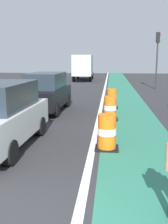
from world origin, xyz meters
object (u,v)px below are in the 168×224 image
(traffic_barrel_front, at_px, (107,132))
(traffic_barrel_mid, at_px, (110,108))
(traffic_light_corner, at_px, (157,51))
(traffic_barrel_back, at_px, (112,99))
(delivery_truck_down_block, at_px, (83,66))
(parked_suv_nearest, at_px, (1,115))
(parked_suv_second, at_px, (46,92))

(traffic_barrel_front, bearing_deg, traffic_barrel_mid, 88.90)
(traffic_barrel_front, height_order, traffic_light_corner, traffic_light_corner)
(traffic_barrel_mid, distance_m, traffic_barrel_back, 3.10)
(traffic_barrel_back, distance_m, delivery_truck_down_block, 20.48)
(parked_suv_nearest, xyz_separation_m, traffic_barrel_back, (3.48, 7.36, -0.50))
(traffic_barrel_back, bearing_deg, traffic_barrel_front, -91.28)
(parked_suv_second, xyz_separation_m, delivery_truck_down_block, (-0.16, 21.44, 0.81))
(parked_suv_nearest, xyz_separation_m, parked_suv_second, (0.02, 6.04, 0.00))
(traffic_barrel_front, xyz_separation_m, traffic_barrel_back, (0.16, 7.25, 0.00))
(traffic_barrel_mid, bearing_deg, traffic_barrel_front, -91.10)
(traffic_barrel_back, bearing_deg, traffic_barrel_mid, -91.52)
(parked_suv_second, bearing_deg, traffic_barrel_front, -60.95)
(traffic_barrel_front, xyz_separation_m, traffic_barrel_mid, (0.08, 4.15, 0.00))
(parked_suv_nearest, xyz_separation_m, traffic_barrel_mid, (3.39, 4.26, -0.50))
(traffic_light_corner, bearing_deg, parked_suv_second, -123.02)
(parked_suv_nearest, xyz_separation_m, delivery_truck_down_block, (-0.14, 27.48, 0.81))
(parked_suv_second, height_order, delivery_truck_down_block, delivery_truck_down_block)
(traffic_light_corner, bearing_deg, parked_suv_nearest, -113.20)
(traffic_barrel_front, distance_m, traffic_light_corner, 18.32)
(traffic_barrel_front, distance_m, delivery_truck_down_block, 27.62)
(delivery_truck_down_block, relative_size, traffic_light_corner, 1.50)
(parked_suv_nearest, bearing_deg, parked_suv_second, 89.84)
(parked_suv_nearest, relative_size, traffic_barrel_front, 4.26)
(traffic_barrel_mid, bearing_deg, traffic_light_corner, 72.68)
(parked_suv_second, xyz_separation_m, traffic_barrel_mid, (3.38, -1.78, -0.50))
(traffic_barrel_back, relative_size, traffic_light_corner, 0.21)
(traffic_barrel_back, bearing_deg, parked_suv_second, -159.12)
(traffic_barrel_front, bearing_deg, delivery_truck_down_block, 97.20)
(parked_suv_second, bearing_deg, delivery_truck_down_block, 90.43)
(parked_suv_nearest, relative_size, traffic_light_corner, 0.91)
(traffic_barrel_front, height_order, traffic_barrel_back, same)
(parked_suv_nearest, bearing_deg, traffic_barrel_mid, 51.48)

